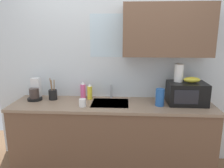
# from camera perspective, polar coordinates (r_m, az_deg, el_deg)

# --- Properties ---
(kitchen_wall_assembly) EXTENTS (3.28, 0.42, 2.50)m
(kitchen_wall_assembly) POSITION_cam_1_polar(r_m,az_deg,el_deg) (2.90, 3.02, 5.45)
(kitchen_wall_assembly) COLOR silver
(kitchen_wall_assembly) RESTS_ON ground
(counter_unit) EXTENTS (2.51, 0.63, 0.90)m
(counter_unit) POSITION_cam_1_polar(r_m,az_deg,el_deg) (2.88, -0.01, -13.51)
(counter_unit) COLOR brown
(counter_unit) RESTS_ON ground
(sink_faucet) EXTENTS (0.03, 0.03, 0.18)m
(sink_faucet) POSITION_cam_1_polar(r_m,az_deg,el_deg) (2.92, -0.20, -1.96)
(sink_faucet) COLOR #B2B5BA
(sink_faucet) RESTS_ON counter_unit
(microwave) EXTENTS (0.46, 0.35, 0.27)m
(microwave) POSITION_cam_1_polar(r_m,az_deg,el_deg) (2.82, 19.07, -2.31)
(microwave) COLOR black
(microwave) RESTS_ON counter_unit
(banana_bunch) EXTENTS (0.20, 0.11, 0.07)m
(banana_bunch) POSITION_cam_1_polar(r_m,az_deg,el_deg) (2.80, 20.32, 1.05)
(banana_bunch) COLOR gold
(banana_bunch) RESTS_ON microwave
(paper_towel_roll) EXTENTS (0.11, 0.11, 0.22)m
(paper_towel_roll) POSITION_cam_1_polar(r_m,az_deg,el_deg) (2.79, 17.20, 2.83)
(paper_towel_roll) COLOR white
(paper_towel_roll) RESTS_ON microwave
(coffee_maker) EXTENTS (0.19, 0.21, 0.28)m
(coffee_maker) POSITION_cam_1_polar(r_m,az_deg,el_deg) (3.02, -19.57, -1.94)
(coffee_maker) COLOR black
(coffee_maker) RESTS_ON counter_unit
(dish_soap_bottle_yellow) EXTENTS (0.07, 0.07, 0.21)m
(dish_soap_bottle_yellow) POSITION_cam_1_polar(r_m,az_deg,el_deg) (2.88, -5.88, -2.11)
(dish_soap_bottle_yellow) COLOR yellow
(dish_soap_bottle_yellow) RESTS_ON counter_unit
(dish_soap_bottle_pink) EXTENTS (0.07, 0.07, 0.23)m
(dish_soap_bottle_pink) POSITION_cam_1_polar(r_m,az_deg,el_deg) (2.92, -7.66, -1.73)
(dish_soap_bottle_pink) COLOR #E55999
(dish_soap_bottle_pink) RESTS_ON counter_unit
(cereal_canister) EXTENTS (0.10, 0.10, 0.21)m
(cereal_canister) POSITION_cam_1_polar(r_m,az_deg,el_deg) (2.66, 12.51, -3.45)
(cereal_canister) COLOR #2659A5
(cereal_canister) RESTS_ON counter_unit
(mug_white) EXTENTS (0.08, 0.08, 0.09)m
(mug_white) POSITION_cam_1_polar(r_m,az_deg,el_deg) (2.61, -7.80, -4.93)
(mug_white) COLOR white
(mug_white) RESTS_ON counter_unit
(utensil_crock) EXTENTS (0.11, 0.11, 0.29)m
(utensil_crock) POSITION_cam_1_polar(r_m,az_deg,el_deg) (2.96, -15.33, -2.64)
(utensil_crock) COLOR black
(utensil_crock) RESTS_ON counter_unit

